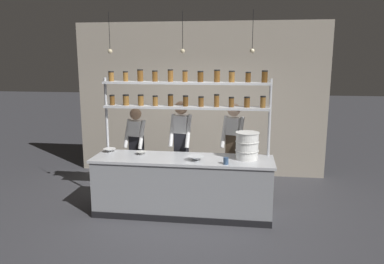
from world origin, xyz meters
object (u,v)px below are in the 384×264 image
object	(u,v)px
prep_bowl_center_front	(196,158)
prep_bowl_center_back	(141,153)
prep_bowl_near_left	(110,150)
chef_center	(181,144)
serving_cup_front	(226,161)
container_stack	(247,146)
chef_left	(136,146)
spice_shelf_unit	(186,97)
chef_right	(233,145)

from	to	relation	value
prep_bowl_center_front	prep_bowl_center_back	distance (m)	0.95
prep_bowl_near_left	chef_center	bearing A→B (deg)	18.04
prep_bowl_near_left	serving_cup_front	xyz separation A→B (m)	(1.95, -0.48, 0.02)
container_stack	prep_bowl_near_left	size ratio (longest dim) A/B	2.04
chef_center	serving_cup_front	size ratio (longest dim) A/B	16.92
prep_bowl_center_back	serving_cup_front	bearing A→B (deg)	-15.76
container_stack	prep_bowl_center_back	size ratio (longest dim) A/B	2.46
chef_left	serving_cup_front	world-z (taller)	chef_left
chef_center	chef_left	bearing A→B (deg)	179.75
spice_shelf_unit	prep_bowl_center_back	distance (m)	1.15
chef_center	spice_shelf_unit	bearing A→B (deg)	-56.66
prep_bowl_center_front	serving_cup_front	distance (m)	0.49
chef_center	serving_cup_front	world-z (taller)	chef_center
chef_left	chef_center	distance (m)	0.84
prep_bowl_near_left	prep_bowl_center_back	distance (m)	0.57
chef_left	prep_bowl_center_back	world-z (taller)	chef_left
spice_shelf_unit	chef_right	bearing A→B (deg)	23.87
chef_center	serving_cup_front	bearing A→B (deg)	-38.65
chef_left	serving_cup_front	xyz separation A→B (m)	(1.64, -0.97, 0.06)
prep_bowl_center_front	prep_bowl_center_back	xyz separation A→B (m)	(-0.92, 0.24, -0.01)
chef_right	serving_cup_front	size ratio (longest dim) A/B	16.59
chef_right	prep_bowl_near_left	world-z (taller)	chef_right
container_stack	prep_bowl_center_back	world-z (taller)	container_stack
serving_cup_front	spice_shelf_unit	bearing A→B (deg)	138.94
chef_left	prep_bowl_near_left	bearing A→B (deg)	-109.77
prep_bowl_center_back	chef_center	bearing A→B (deg)	38.36
spice_shelf_unit	prep_bowl_near_left	size ratio (longest dim) A/B	13.10
chef_left	chef_center	xyz separation A→B (m)	(0.83, -0.12, 0.10)
chef_right	serving_cup_front	bearing A→B (deg)	-76.80
serving_cup_front	prep_bowl_center_front	bearing A→B (deg)	162.36
prep_bowl_center_back	spice_shelf_unit	bearing A→B (deg)	16.64
chef_left	prep_bowl_center_back	xyz separation A→B (m)	(0.25, -0.57, 0.03)
spice_shelf_unit	prep_bowl_center_front	bearing A→B (deg)	-63.57
serving_cup_front	prep_bowl_center_back	bearing A→B (deg)	164.24
chef_left	prep_bowl_center_front	xyz separation A→B (m)	(1.17, -0.82, 0.05)
chef_right	prep_bowl_center_front	xyz separation A→B (m)	(-0.54, -0.79, -0.03)
container_stack	prep_bowl_center_back	xyz separation A→B (m)	(-1.69, 0.05, -0.19)
spice_shelf_unit	prep_bowl_near_left	distance (m)	1.55
chef_left	container_stack	world-z (taller)	chef_left
container_stack	prep_bowl_center_front	xyz separation A→B (m)	(-0.77, -0.19, -0.18)
spice_shelf_unit	prep_bowl_center_front	size ratio (longest dim) A/B	10.68
chef_right	prep_bowl_near_left	xyz separation A→B (m)	(-2.03, -0.46, -0.04)
spice_shelf_unit	prep_bowl_near_left	xyz separation A→B (m)	(-1.26, -0.12, -0.89)
chef_center	prep_bowl_center_front	bearing A→B (deg)	-56.10
chef_right	prep_bowl_center_front	bearing A→B (deg)	-106.49
chef_center	prep_bowl_center_front	distance (m)	0.78
chef_center	container_stack	size ratio (longest dim) A/B	4.12
chef_center	chef_right	size ratio (longest dim) A/B	1.02
chef_center	container_stack	world-z (taller)	chef_center
chef_center	prep_bowl_near_left	world-z (taller)	chef_center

